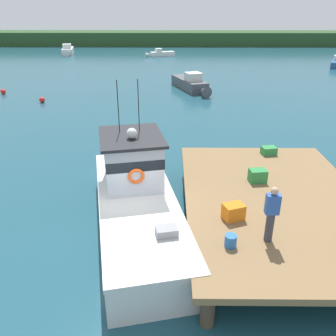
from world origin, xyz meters
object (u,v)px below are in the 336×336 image
object	(u,v)px
main_fishing_boat	(136,196)
mooring_buoy_channel_marker	(3,92)
mooring_buoy_inshore	(42,100)
bait_bucket	(231,241)
moored_boat_off_the_point	(68,51)
mooring_buoy_spare_mooring	(126,141)
deckhand_further_back	(271,213)
crate_stack_near_edge	(233,212)
crate_stack_mid_dock	(258,176)
moored_boat_far_right	(191,84)
moored_boat_mid_harbor	(161,54)
crate_single_far	(269,151)

from	to	relation	value
main_fishing_boat	mooring_buoy_channel_marker	world-z (taller)	main_fishing_boat
mooring_buoy_inshore	mooring_buoy_channel_marker	distance (m)	5.23
main_fishing_boat	bait_bucket	xyz separation A→B (m)	(2.82, -3.06, 0.36)
moored_boat_off_the_point	mooring_buoy_spare_mooring	world-z (taller)	moored_boat_off_the_point
deckhand_further_back	mooring_buoy_inshore	xyz separation A→B (m)	(-12.89, 19.52, -1.84)
crate_stack_near_edge	bait_bucket	world-z (taller)	crate_stack_near_edge
crate_stack_mid_dock	moored_boat_off_the_point	world-z (taller)	crate_stack_mid_dock
deckhand_further_back	moored_boat_far_right	distance (m)	24.30
crate_stack_mid_dock	moored_boat_off_the_point	distance (m)	50.08
mooring_buoy_inshore	mooring_buoy_spare_mooring	size ratio (longest dim) A/B	0.86
deckhand_further_back	mooring_buoy_inshore	distance (m)	23.47
moored_boat_off_the_point	moored_boat_far_right	bearing A→B (deg)	-54.62
crate_stack_near_edge	moored_boat_off_the_point	world-z (taller)	crate_stack_near_edge
deckhand_further_back	mooring_buoy_channel_marker	bearing A→B (deg)	127.59
main_fishing_boat	mooring_buoy_spare_mooring	world-z (taller)	main_fishing_boat
deckhand_further_back	moored_boat_far_right	world-z (taller)	deckhand_further_back
moored_boat_far_right	moored_boat_off_the_point	xyz separation A→B (m)	(-18.08, 25.46, -0.02)
bait_bucket	moored_boat_mid_harbor	xyz separation A→B (m)	(-3.24, 47.62, -0.98)
moored_boat_off_the_point	mooring_buoy_channel_marker	size ratio (longest dim) A/B	14.36
main_fishing_boat	mooring_buoy_spare_mooring	bearing A→B (deg)	99.50
crate_stack_near_edge	moored_boat_far_right	bearing A→B (deg)	90.19
crate_stack_near_edge	crate_single_far	bearing A→B (deg)	65.29
bait_bucket	mooring_buoy_channel_marker	distance (m)	27.89
moored_boat_off_the_point	crate_single_far	bearing A→B (deg)	-64.82
deckhand_further_back	mooring_buoy_spare_mooring	bearing A→B (deg)	116.65
crate_single_far	crate_stack_near_edge	bearing A→B (deg)	-114.71
moored_boat_off_the_point	mooring_buoy_channel_marker	xyz separation A→B (m)	(1.69, -27.28, -0.32)
moored_boat_far_right	moored_boat_off_the_point	world-z (taller)	moored_boat_far_right
bait_bucket	moored_boat_off_the_point	distance (m)	53.08
crate_stack_mid_dock	mooring_buoy_channel_marker	size ratio (longest dim) A/B	1.38
main_fishing_boat	moored_boat_mid_harbor	size ratio (longest dim) A/B	2.23
crate_single_far	deckhand_further_back	bearing A→B (deg)	-104.17
moored_boat_mid_harbor	moored_boat_far_right	bearing A→B (deg)	-81.52
mooring_buoy_inshore	mooring_buoy_channel_marker	bearing A→B (deg)	146.45
crate_single_far	mooring_buoy_channel_marker	xyz separation A→B (m)	(-18.80, 16.28, -1.15)
bait_bucket	moored_boat_mid_harbor	size ratio (longest dim) A/B	0.08
deckhand_further_back	crate_stack_mid_dock	bearing A→B (deg)	82.13
moored_boat_mid_harbor	mooring_buoy_inshore	size ratio (longest dim) A/B	10.30
crate_stack_mid_dock	mooring_buoy_spare_mooring	bearing A→B (deg)	130.09
moored_boat_far_right	crate_stack_mid_dock	bearing A→B (deg)	-86.28
moored_boat_far_right	mooring_buoy_spare_mooring	world-z (taller)	moored_boat_far_right
mooring_buoy_channel_marker	mooring_buoy_spare_mooring	world-z (taller)	mooring_buoy_spare_mooring
moored_boat_off_the_point	mooring_buoy_spare_mooring	distance (m)	41.82
crate_single_far	mooring_buoy_channel_marker	distance (m)	24.90
main_fishing_boat	crate_single_far	bearing A→B (deg)	31.61
crate_stack_mid_dock	moored_boat_off_the_point	size ratio (longest dim) A/B	0.10
moored_boat_off_the_point	moored_boat_mid_harbor	world-z (taller)	moored_boat_off_the_point
moored_boat_off_the_point	deckhand_further_back	bearing A→B (deg)	-69.14
crate_single_far	moored_boat_far_right	size ratio (longest dim) A/B	0.09
crate_stack_mid_dock	moored_boat_off_the_point	xyz separation A→B (m)	(-19.43, 46.15, -0.89)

